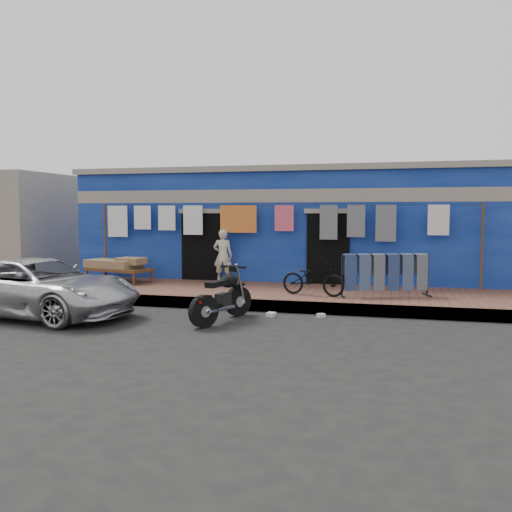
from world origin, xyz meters
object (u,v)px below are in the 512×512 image
at_px(seated_person, 223,256).
at_px(bicycle, 313,275).
at_px(motorcycle, 222,295).
at_px(jeans_rack, 385,274).
at_px(car, 38,287).
at_px(charpoy, 119,270).

distance_m(seated_person, bicycle, 3.22).
relative_size(motorcycle, jeans_rack, 0.83).
bearing_deg(seated_person, car, 51.37).
bearing_deg(bicycle, jeans_rack, -67.07).
distance_m(seated_person, charpoy, 2.83).
distance_m(motorcycle, charpoy, 5.08).
height_order(bicycle, jeans_rack, jeans_rack).
relative_size(seated_person, bicycle, 0.97).
distance_m(bicycle, motorcycle, 2.60).
distance_m(seated_person, motorcycle, 4.09).
xyz_separation_m(charpoy, jeans_rack, (6.98, -0.79, 0.17)).
bearing_deg(charpoy, car, -87.60).
bearing_deg(charpoy, seated_person, 13.90).
bearing_deg(bicycle, motorcycle, 158.20).
height_order(car, seated_person, seated_person).
relative_size(car, motorcycle, 2.54).
xyz_separation_m(motorcycle, jeans_rack, (3.03, 2.41, 0.21)).
bearing_deg(seated_person, charpoy, 6.10).
distance_m(car, jeans_rack, 7.39).
xyz_separation_m(car, seated_person, (2.57, 4.31, 0.35)).
bearing_deg(seated_person, jeans_rack, 153.17).
relative_size(bicycle, motorcycle, 0.85).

